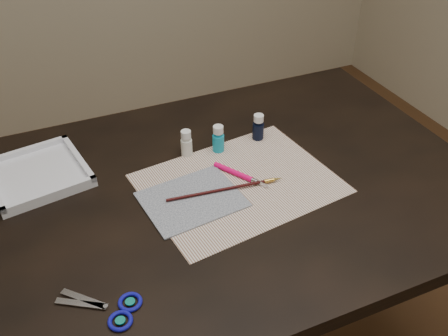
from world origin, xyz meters
name	(u,v)px	position (x,y,z in m)	size (l,w,h in m)	color
table	(224,283)	(0.00, 0.00, 0.38)	(1.30, 0.90, 0.75)	black
paper	(239,183)	(0.04, -0.01, 0.75)	(0.47, 0.35, 0.00)	white
canvas	(192,199)	(-0.10, -0.03, 0.75)	(0.23, 0.18, 0.00)	black
paint_bottle_white	(186,143)	(-0.04, 0.16, 0.79)	(0.03, 0.03, 0.08)	silver
paint_bottle_cyan	(218,139)	(0.04, 0.14, 0.79)	(0.03, 0.03, 0.08)	#139ABA
paint_bottle_navy	(258,127)	(0.17, 0.15, 0.79)	(0.03, 0.03, 0.08)	black
paintbrush	(226,189)	(-0.01, -0.03, 0.76)	(0.30, 0.01, 0.01)	black
craft_knife	(242,176)	(0.05, 0.00, 0.76)	(0.17, 0.01, 0.01)	#FF0865
scissors	(96,308)	(-0.37, -0.25, 0.75)	(0.18, 0.09, 0.01)	silver
palette_tray	(38,173)	(-0.42, 0.21, 0.76)	(0.23, 0.23, 0.03)	white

